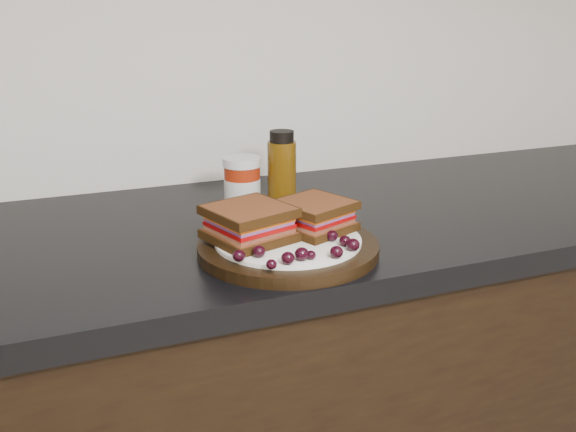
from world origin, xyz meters
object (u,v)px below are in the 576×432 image
Objects in this scene: plate at (288,247)px; condiment_jar at (242,185)px; sandwich_left at (249,223)px; oil_bottle at (282,170)px.

condiment_jar is (0.00, 0.23, 0.04)m from plate.
plate is 2.45× the size of sandwich_left.
oil_bottle reaches higher than condiment_jar.
condiment_jar is at bearing 89.88° from plate.
sandwich_left is 1.12× the size of condiment_jar.
oil_bottle is at bearing -8.51° from condiment_jar.
sandwich_left is (-0.06, 0.02, 0.04)m from plate.
oil_bottle reaches higher than plate.
plate is at bearing -109.04° from oil_bottle.
sandwich_left is 0.24m from oil_bottle.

